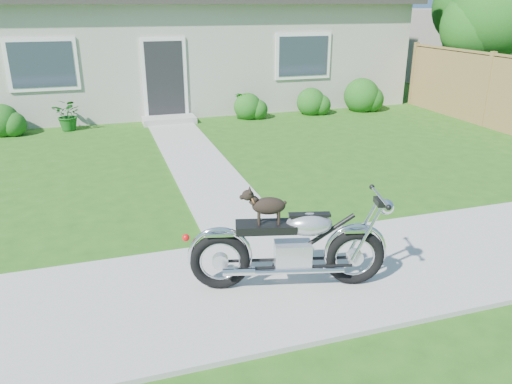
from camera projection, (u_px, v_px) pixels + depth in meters
ground at (393, 262)px, 6.22m from camera, size 80.00×80.00×0.00m
sidewalk at (393, 261)px, 6.21m from camera, size 24.00×2.20×0.04m
walkway at (196, 160)px, 10.24m from camera, size 1.20×8.00×0.03m
house at (196, 32)px, 16.13m from camera, size 12.60×7.03×4.50m
fence at (488, 90)px, 12.80m from camera, size 0.12×6.62×1.90m
tree_near at (501, 20)px, 14.10m from camera, size 2.68×2.63×4.04m
shrub_row at (267, 104)px, 14.01m from camera, size 10.71×1.04×1.04m
potted_plant_left at (69, 115)px, 12.55m from camera, size 0.92×0.88×0.80m
potted_plant_right at (242, 105)px, 13.85m from camera, size 0.57×0.57×0.73m
motorcycle_with_dog at (292, 245)px, 5.45m from camera, size 2.19×0.85×1.16m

